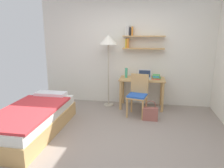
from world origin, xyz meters
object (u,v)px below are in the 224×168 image
at_px(bed, 33,120).
at_px(laptop, 145,76).
at_px(desk_chair, 138,93).
at_px(water_bottle, 126,73).
at_px(standing_lamp, 108,43).
at_px(handbag, 150,113).
at_px(desk, 142,84).
at_px(book_stack, 156,77).

distance_m(bed, laptop, 2.64).
xyz_separation_m(desk_chair, water_bottle, (-0.31, 0.52, 0.35)).
xyz_separation_m(standing_lamp, handbag, (1.02, -0.77, -1.38)).
distance_m(desk_chair, water_bottle, 0.70).
xyz_separation_m(desk_chair, standing_lamp, (-0.75, 0.52, 1.04)).
distance_m(desk_chair, laptop, 0.62).
distance_m(water_bottle, handbag, 1.20).
relative_size(desk, laptop, 3.46).
bearing_deg(laptop, book_stack, -4.13).
xyz_separation_m(bed, desk_chair, (1.82, 1.17, 0.25)).
relative_size(standing_lamp, handbag, 4.05).
xyz_separation_m(laptop, handbag, (0.16, -0.79, -0.62)).
bearing_deg(desk_chair, handbag, -42.50).
bearing_deg(book_stack, desk, -176.47).
xyz_separation_m(desk, laptop, (0.05, 0.04, 0.18)).
distance_m(desk, standing_lamp, 1.25).
xyz_separation_m(standing_lamp, book_stack, (1.14, 0.00, -0.77)).
bearing_deg(book_stack, desk_chair, -127.19).
relative_size(water_bottle, handbag, 0.55).
distance_m(laptop, handbag, 1.02).
bearing_deg(book_stack, water_bottle, 179.79).
relative_size(laptop, book_stack, 1.36).
xyz_separation_m(laptop, water_bottle, (-0.43, -0.02, 0.07)).
distance_m(bed, water_bottle, 2.34).
relative_size(bed, book_stack, 8.98).
bearing_deg(bed, water_bottle, 48.18).
bearing_deg(desk, bed, -138.61).
xyz_separation_m(standing_lamp, laptop, (0.87, 0.02, -0.76)).
bearing_deg(desk_chair, desk, 82.43).
height_order(desk_chair, laptop, laptop).
relative_size(desk_chair, book_stack, 4.01).
height_order(laptop, handbag, laptop).
bearing_deg(desk, laptop, 36.46).
relative_size(desk, desk_chair, 1.17).
relative_size(bed, standing_lamp, 1.17).
xyz_separation_m(standing_lamp, water_bottle, (0.43, 0.00, -0.69)).
bearing_deg(standing_lamp, desk_chair, -34.78).
height_order(bed, standing_lamp, standing_lamp).
relative_size(desk, water_bottle, 4.49).
height_order(standing_lamp, water_bottle, standing_lamp).
height_order(desk, standing_lamp, standing_lamp).
bearing_deg(laptop, desk, -143.54).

